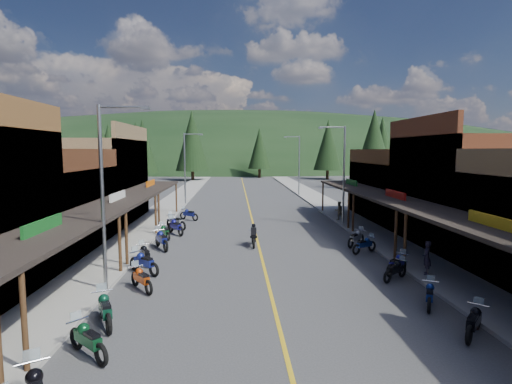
{
  "coord_description": "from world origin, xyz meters",
  "views": [
    {
      "loc": [
        -1.51,
        -23.03,
        6.12
      ],
      "look_at": [
        0.07,
        6.65,
        3.0
      ],
      "focal_mm": 28.0,
      "sensor_mm": 36.0,
      "label": 1
    }
  ],
  "objects": [
    {
      "name": "ground",
      "position": [
        0.0,
        0.0,
        0.0
      ],
      "size": [
        220.0,
        220.0,
        0.0
      ],
      "primitive_type": "plane",
      "color": "#38383A",
      "rests_on": "ground"
    },
    {
      "name": "shop_east_2",
      "position": [
        13.78,
        1.7,
        3.52
      ],
      "size": [
        10.9,
        9.0,
        8.2
      ],
      "color": "#562B19",
      "rests_on": "ground"
    },
    {
      "name": "bike_east_3",
      "position": [
        6.3,
        -10.87,
        0.57
      ],
      "size": [
        1.82,
        1.92,
        1.13
      ],
      "primitive_type": null,
      "rotation": [
        0.0,
        0.0,
        -0.73
      ],
      "color": "black",
      "rests_on": "ground"
    },
    {
      "name": "pine_6",
      "position": [
        46.0,
        64.0,
        6.48
      ],
      "size": [
        5.04,
        5.04,
        11.0
      ],
      "color": "black",
      "rests_on": "ground"
    },
    {
      "name": "pine_2",
      "position": [
        -10.0,
        58.0,
        7.99
      ],
      "size": [
        6.72,
        6.72,
        14.0
      ],
      "color": "black",
      "rests_on": "ground"
    },
    {
      "name": "shop_west_2",
      "position": [
        -13.75,
        1.7,
        2.53
      ],
      "size": [
        10.9,
        9.0,
        6.2
      ],
      "color": "#3F2111",
      "rests_on": "ground"
    },
    {
      "name": "bike_west_8",
      "position": [
        -6.06,
        1.47,
        0.67
      ],
      "size": [
        1.74,
        2.44,
        1.34
      ],
      "primitive_type": null,
      "rotation": [
        0.0,
        0.0,
        0.46
      ],
      "color": "navy",
      "rests_on": "ground"
    },
    {
      "name": "rider_on_bike",
      "position": [
        -0.34,
        1.96,
        0.61
      ],
      "size": [
        0.71,
        2.01,
        1.52
      ],
      "rotation": [
        0.0,
        0.0,
        -0.02
      ],
      "color": "black",
      "rests_on": "ground"
    },
    {
      "name": "streetlight_1",
      "position": [
        -6.95,
        22.0,
        4.46
      ],
      "size": [
        2.16,
        0.18,
        8.0
      ],
      "color": "gray",
      "rests_on": "ground"
    },
    {
      "name": "sidewalk_west",
      "position": [
        -8.7,
        20.0,
        0.07
      ],
      "size": [
        3.4,
        94.0,
        0.15
      ],
      "primitive_type": "cube",
      "color": "gray",
      "rests_on": "ground"
    },
    {
      "name": "streetlight_2",
      "position": [
        6.95,
        8.0,
        4.46
      ],
      "size": [
        2.16,
        0.18,
        8.0
      ],
      "color": "gray",
      "rests_on": "ground"
    },
    {
      "name": "pine_11",
      "position": [
        20.0,
        38.0,
        7.19
      ],
      "size": [
        5.82,
        5.82,
        12.4
      ],
      "color": "black",
      "rests_on": "ground"
    },
    {
      "name": "bike_west_9",
      "position": [
        -6.38,
        4.37,
        0.55
      ],
      "size": [
        1.51,
        1.99,
        1.1
      ],
      "primitive_type": null,
      "rotation": [
        0.0,
        0.0,
        0.51
      ],
      "color": "#0E461E",
      "rests_on": "ground"
    },
    {
      "name": "pine_10",
      "position": [
        -18.0,
        50.0,
        6.78
      ],
      "size": [
        5.38,
        5.38,
        11.6
      ],
      "color": "black",
      "rests_on": "ground"
    },
    {
      "name": "pine_5",
      "position": [
        34.0,
        72.0,
        7.99
      ],
      "size": [
        6.72,
        6.72,
        14.0
      ],
      "color": "black",
      "rests_on": "ground"
    },
    {
      "name": "pine_7",
      "position": [
        -32.0,
        76.0,
        7.24
      ],
      "size": [
        5.88,
        5.88,
        12.5
      ],
      "color": "black",
      "rests_on": "ground"
    },
    {
      "name": "bike_west_10",
      "position": [
        -5.85,
        5.83,
        0.66
      ],
      "size": [
        1.93,
        2.33,
        1.31
      ],
      "primitive_type": null,
      "rotation": [
        0.0,
        0.0,
        0.6
      ],
      "color": "navy",
      "rests_on": "ground"
    },
    {
      "name": "ridge_hill",
      "position": [
        0.0,
        135.0,
        0.0
      ],
      "size": [
        310.0,
        140.0,
        60.0
      ],
      "primitive_type": "ellipsoid",
      "color": "black",
      "rests_on": "ground"
    },
    {
      "name": "pedestrian_east_b",
      "position": [
        7.44,
        10.57,
        0.94
      ],
      "size": [
        0.85,
        0.62,
        1.58
      ],
      "primitive_type": "imported",
      "rotation": [
        0.0,
        0.0,
        3.4
      ],
      "color": "brown",
      "rests_on": "sidewalk_east"
    },
    {
      "name": "pine_1",
      "position": [
        -24.0,
        70.0,
        7.24
      ],
      "size": [
        5.88,
        5.88,
        12.5
      ],
      "color": "black",
      "rests_on": "ground"
    },
    {
      "name": "bike_east_6",
      "position": [
        6.49,
        -4.16,
        0.57
      ],
      "size": [
        1.91,
        1.82,
        1.13
      ],
      "primitive_type": null,
      "rotation": [
        0.0,
        0.0,
        -0.84
      ],
      "color": "navy",
      "rests_on": "ground"
    },
    {
      "name": "centerline",
      "position": [
        0.0,
        20.0,
        0.01
      ],
      "size": [
        0.15,
        90.0,
        0.01
      ],
      "primitive_type": "cube",
      "color": "gold",
      "rests_on": "ground"
    },
    {
      "name": "bike_west_5",
      "position": [
        -5.6,
        -5.89,
        0.58
      ],
      "size": [
        1.75,
        2.05,
        1.17
      ],
      "primitive_type": null,
      "rotation": [
        0.0,
        0.0,
        0.63
      ],
      "color": "#BD400D",
      "rests_on": "ground"
    },
    {
      "name": "bike_west_12",
      "position": [
        -5.54,
        11.73,
        0.59
      ],
      "size": [
        2.05,
        1.79,
        1.17
      ],
      "primitive_type": null,
      "rotation": [
        0.0,
        0.0,
        0.92
      ],
      "color": "navy",
      "rests_on": "ground"
    },
    {
      "name": "sidewalk_east",
      "position": [
        8.7,
        20.0,
        0.07
      ],
      "size": [
        3.4,
        94.0,
        0.15
      ],
      "primitive_type": "cube",
      "color": "gray",
      "rests_on": "ground"
    },
    {
      "name": "streetlight_0",
      "position": [
        -6.95,
        -6.0,
        4.46
      ],
      "size": [
        2.16,
        0.18,
        8.0
      ],
      "color": "gray",
      "rests_on": "ground"
    },
    {
      "name": "pine_4",
      "position": [
        18.0,
        60.0,
        7.24
      ],
      "size": [
        5.88,
        5.88,
        12.5
      ],
      "color": "black",
      "rests_on": "ground"
    },
    {
      "name": "bike_east_8",
      "position": [
        6.21,
        1.62,
        0.59
      ],
      "size": [
        1.91,
        1.96,
        1.17
      ],
      "primitive_type": null,
      "rotation": [
        0.0,
        0.0,
        -0.76
      ],
      "color": "gray",
      "rests_on": "ground"
    },
    {
      "name": "bike_east_5",
      "position": [
        6.02,
        -5.1,
        0.53
      ],
      "size": [
        1.86,
        1.64,
        1.07
      ],
      "primitive_type": null,
      "rotation": [
        0.0,
        0.0,
        -0.91
      ],
      "color": "black",
      "rests_on": "ground"
    },
    {
      "name": "shop_west_3",
      "position": [
        -13.78,
        11.3,
        3.52
      ],
      "size": [
        10.9,
        10.2,
        8.2
      ],
      "color": "brown",
      "rests_on": "ground"
    },
    {
      "name": "bike_west_4",
      "position": [
        -6.06,
        -9.35,
        0.64
      ],
      "size": [
        1.62,
        2.33,
        1.27
      ],
      "primitive_type": null,
      "rotation": [
        0.0,
        0.0,
        0.44
      ],
      "color": "#0C3D27",
      "rests_on": "ground"
    },
    {
      "name": "bike_east_7",
      "position": [
        6.18,
        -0.11,
        0.56
      ],
      "size": [
        2.0,
        1.56,
        1.11
      ],
      "primitive_type": null,
      "rotation": [
        0.0,
        0.0,
        -1.03
      ],
      "color": "navy",
      "rests_on": "ground"
    },
    {
      "name": "bike_west_3",
      "position": [
        -5.87,
        -11.54,
        0.6
      ],
      "size": [
        2.01,
        1.96,
        1.2
      ],
      "primitive_type": null,
      "rotation": [
        0.0,
        0.0,
        0.81
      ],
      "color": "#0C3F1F",
      "rests_on": "ground"
    },
    {
      "name": "pedestrian_east_a",
      "position": [
        7.72,
        -4.72,
        0.97
      ],
      "size": [
        0.58,
        0.7,
        1.63
      ],
      "primitive_type": "imported",
      "rotation": [
        0.0,
        0.0,
        -1.95
      ],
      "color": "#292234",
      "rests_on": "sidewalk_east"
    },
    {
      "name": "bike_west_7",
      "position": [
        -6.36,
        -1.78,
        0.59
      ],
      "size": [
        1.53,
        2.16,
        1.18
      ],
      "primitive_type": null,
      "rotation": [
        0.0,
        0.0,
        0.46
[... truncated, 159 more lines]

